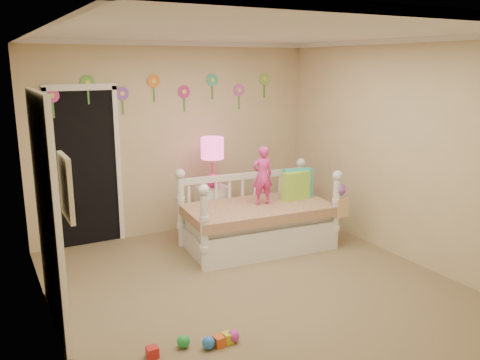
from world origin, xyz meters
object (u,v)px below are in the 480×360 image
daybed (258,209)px  nightstand (213,211)px  table_lamp (212,154)px  child (262,175)px

daybed → nightstand: (-0.29, 0.72, -0.17)m
daybed → nightstand: 0.79m
daybed → table_lamp: 0.99m
daybed → child: (0.07, 0.01, 0.43)m
nightstand → table_lamp: 0.79m
nightstand → table_lamp: (0.00, 0.00, 0.79)m
child → table_lamp: (-0.36, 0.71, 0.19)m
table_lamp → daybed: bearing=-68.0°
daybed → child: 0.44m
daybed → table_lamp: bearing=116.6°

